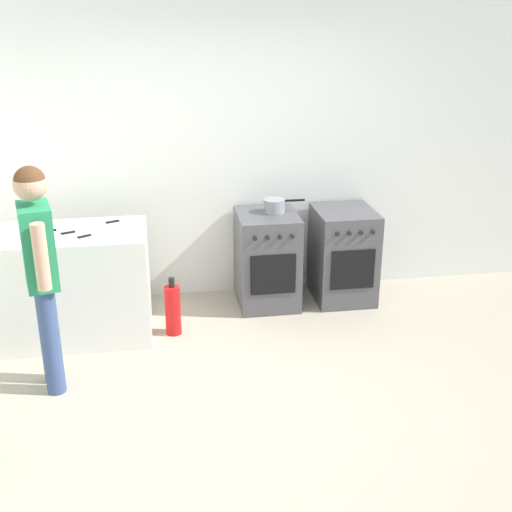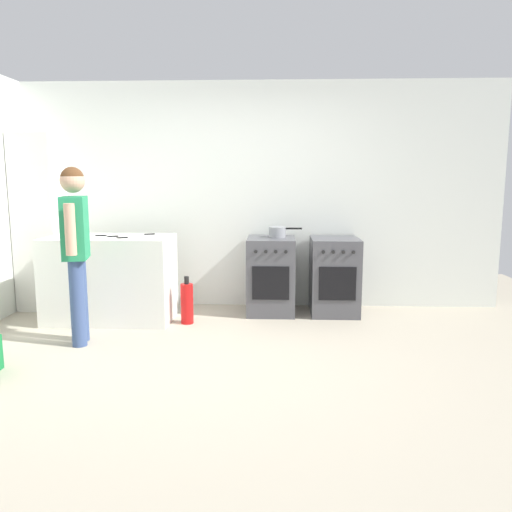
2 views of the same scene
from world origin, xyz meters
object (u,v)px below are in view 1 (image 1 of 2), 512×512
oven_left (267,259)px  fire_extinguisher (173,310)px  knife_chef (123,220)px  knife_carving (56,235)px  knife_bread (35,232)px  knife_paring (80,237)px  person (40,262)px  oven_right (343,255)px  pot (275,206)px

oven_left → fire_extinguisher: bearing=-151.2°
knife_chef → knife_carving: bearing=-148.8°
knife_carving → fire_extinguisher: 1.10m
oven_left → knife_bread: 1.99m
knife_paring → knife_carving: 0.21m
person → fire_extinguisher: person is taller
oven_right → pot: (-0.64, 0.04, 0.48)m
fire_extinguisher → knife_carving: bearing=178.3°
pot → knife_bread: 2.01m
knife_carving → person: size_ratio=0.20×
oven_right → oven_left: bearing=180.0°
knife_chef → fire_extinguisher: knife_chef is taller
pot → knife_paring: size_ratio=1.92×
knife_bread → fire_extinguisher: 1.25m
oven_right → knife_paring: (-2.25, -0.54, 0.48)m
pot → person: bearing=-146.7°
knife_bread → fire_extinguisher: size_ratio=0.70×
knife_bread → knife_chef: bearing=16.2°
oven_left → knife_carving: (-1.73, -0.45, 0.48)m
oven_left → knife_chef: size_ratio=2.85×
knife_chef → fire_extinguisher: 0.85m
knife_carving → knife_chef: bearing=31.2°
oven_left → knife_paring: size_ratio=4.46×
knife_bread → person: size_ratio=0.22×
person → knife_bread: bearing=101.5°
oven_left → pot: size_ratio=2.32×
pot → person: person is taller
oven_left → knife_bread: (-1.90, -0.35, 0.48)m
oven_left → knife_paring: 1.70m
pot → knife_chef: bearing=-171.6°
oven_right → person: (-2.45, -1.15, 0.53)m
knife_bread → person: 0.82m
oven_right → knife_bread: 2.68m
oven_left → knife_carving: knife_carving is taller
knife_bread → knife_paring: bearing=-27.7°
knife_paring → knife_bread: 0.41m
oven_right → knife_carving: size_ratio=2.71×
pot → person: (-1.81, -1.19, 0.04)m
oven_right → knife_chef: (-1.95, -0.15, 0.48)m
knife_paring → knife_chef: size_ratio=0.64×
knife_bread → fire_extinguisher: (1.03, -0.13, -0.69)m
knife_carving → oven_right: bearing=10.5°
oven_left → fire_extinguisher: 1.01m
knife_chef → person: 1.11m
knife_chef → person: person is taller
oven_right → knife_bread: knife_bread is taller
knife_chef → fire_extinguisher: (0.37, -0.33, -0.69)m
oven_left → oven_right: size_ratio=1.00×
knife_carving → knife_bread: bearing=147.8°
fire_extinguisher → pot: bearing=28.9°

